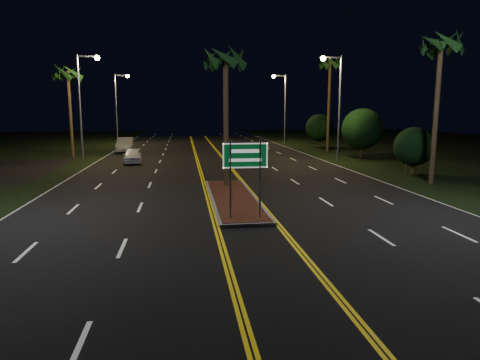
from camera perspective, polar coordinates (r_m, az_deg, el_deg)
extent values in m
plane|color=black|center=(14.82, 2.25, -8.31)|extent=(120.00, 120.00, 0.00)
cube|color=gray|center=(21.51, -0.91, -2.50)|extent=(2.25, 10.25, 0.15)
cube|color=#592819|center=(21.49, -0.91, -2.28)|extent=(2.00, 10.00, 0.02)
cylinder|color=gray|center=(17.03, -1.30, 0.08)|extent=(0.08, 0.08, 3.20)
cylinder|color=gray|center=(17.20, 2.68, 0.16)|extent=(0.08, 0.08, 3.20)
cube|color=#07471E|center=(16.98, 0.71, 3.29)|extent=(1.80, 0.04, 1.00)
cube|color=white|center=(16.96, 0.72, 3.28)|extent=(1.80, 0.01, 1.00)
cylinder|color=gray|center=(38.87, -20.54, 8.79)|extent=(0.18, 0.18, 9.00)
cube|color=gray|center=(38.94, -19.73, 15.26)|extent=(1.60, 0.12, 0.12)
sphere|color=#FFCE72|center=(38.78, -18.53, 15.20)|extent=(0.44, 0.44, 0.44)
cylinder|color=gray|center=(58.54, -16.17, 9.01)|extent=(0.18, 0.18, 9.00)
cube|color=gray|center=(58.59, -15.58, 13.30)|extent=(1.60, 0.12, 0.12)
sphere|color=#FFCE72|center=(58.48, -14.77, 13.24)|extent=(0.44, 0.44, 0.44)
cylinder|color=gray|center=(38.34, 13.12, 9.13)|extent=(0.18, 0.18, 9.00)
cube|color=gray|center=(38.31, 12.21, 15.69)|extent=(1.60, 0.12, 0.12)
sphere|color=#FFCE72|center=(38.04, 11.03, 15.62)|extent=(0.44, 0.44, 0.44)
cylinder|color=gray|center=(57.50, 6.04, 9.33)|extent=(0.18, 0.18, 9.00)
cube|color=gray|center=(57.48, 5.32, 13.68)|extent=(1.60, 0.12, 0.12)
sphere|color=#FFCE72|center=(57.30, 4.51, 13.60)|extent=(0.44, 0.44, 0.44)
cylinder|color=#382819|center=(24.54, -1.89, 7.62)|extent=(0.28, 0.28, 7.50)
cylinder|color=#382819|center=(43.18, -21.67, 8.06)|extent=(0.28, 0.28, 8.00)
cylinder|color=#382819|center=(28.19, 24.68, 8.02)|extent=(0.28, 0.28, 8.50)
cylinder|color=#382819|center=(46.48, 11.74, 9.49)|extent=(0.28, 0.28, 9.50)
cylinder|color=#382819|center=(32.39, 21.99, 1.51)|extent=(0.24, 0.24, 0.90)
sphere|color=black|center=(32.23, 22.15, 4.15)|extent=(2.70, 2.70, 2.70)
cylinder|color=#382819|center=(41.50, 15.84, 3.67)|extent=(0.24, 0.24, 1.26)
sphere|color=black|center=(41.35, 15.97, 6.56)|extent=(3.78, 3.78, 3.78)
cylinder|color=#382819|center=(52.63, 10.47, 4.91)|extent=(0.24, 0.24, 1.08)
sphere|color=black|center=(52.53, 10.53, 6.86)|extent=(3.24, 3.24, 3.24)
imported|color=white|center=(37.41, -14.16, 3.34)|extent=(2.38, 4.67, 1.50)
imported|color=#A2A5AB|center=(47.57, -15.06, 4.71)|extent=(2.58, 5.50, 1.80)
cylinder|color=gray|center=(31.73, 21.27, 2.76)|extent=(0.07, 0.07, 2.40)
cube|color=yellow|center=(31.62, 21.40, 4.53)|extent=(1.16, 0.09, 1.16)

